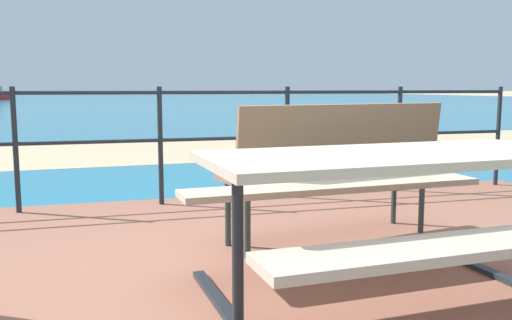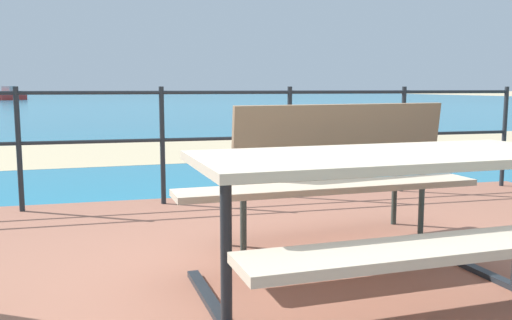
# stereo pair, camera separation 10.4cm
# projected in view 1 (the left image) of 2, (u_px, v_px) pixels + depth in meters

# --- Properties ---
(ground_plane) EXTENTS (240.00, 240.00, 0.00)m
(ground_plane) POSITION_uv_depth(u_px,v_px,m) (330.00, 301.00, 2.85)
(ground_plane) COLOR tan
(patio_paving) EXTENTS (6.40, 5.20, 0.06)m
(patio_paving) POSITION_uv_depth(u_px,v_px,m) (331.00, 296.00, 2.85)
(patio_paving) COLOR #935B47
(patio_paving) RESTS_ON ground
(sea_water) EXTENTS (90.00, 90.00, 0.01)m
(sea_water) POSITION_uv_depth(u_px,v_px,m) (111.00, 102.00, 40.94)
(sea_water) COLOR teal
(sea_water) RESTS_ON ground
(beach_strip) EXTENTS (54.10, 5.96, 0.01)m
(beach_strip) POSITION_uv_depth(u_px,v_px,m) (165.00, 151.00, 9.50)
(beach_strip) COLOR tan
(beach_strip) RESTS_ON ground
(picnic_table) EXTENTS (1.85, 1.55, 0.74)m
(picnic_table) POSITION_uv_depth(u_px,v_px,m) (396.00, 186.00, 2.55)
(picnic_table) COLOR #BCAD93
(picnic_table) RESTS_ON patio_paving
(park_bench) EXTENTS (1.58, 0.67, 0.93)m
(park_bench) POSITION_uv_depth(u_px,v_px,m) (337.00, 159.00, 3.66)
(park_bench) COLOR #7A6047
(park_bench) RESTS_ON patio_paving
(railing_fence) EXTENTS (5.94, 0.04, 1.04)m
(railing_fence) POSITION_uv_depth(u_px,v_px,m) (226.00, 130.00, 5.01)
(railing_fence) COLOR #1E2328
(railing_fence) RESTS_ON patio_paving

